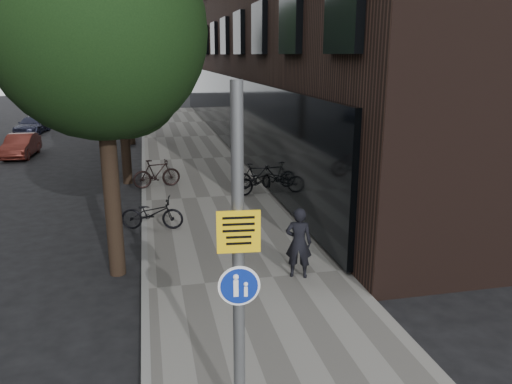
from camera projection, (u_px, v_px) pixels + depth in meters
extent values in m
plane|color=black|center=(279.00, 379.00, 7.71)|extent=(120.00, 120.00, 0.00)
cube|color=slate|center=(211.00, 198.00, 17.15)|extent=(4.50, 60.00, 0.12)
cube|color=slate|center=(144.00, 202.00, 16.69)|extent=(0.15, 60.00, 0.13)
cylinder|color=black|center=(113.00, 207.00, 10.98)|extent=(0.36, 0.36, 3.20)
sphere|color=black|center=(99.00, 31.00, 9.99)|extent=(4.40, 4.40, 4.40)
sphere|color=black|center=(124.00, 80.00, 11.09)|extent=(2.64, 2.64, 2.64)
cylinder|color=black|center=(125.00, 143.00, 18.98)|extent=(0.36, 0.36, 3.20)
sphere|color=black|center=(118.00, 41.00, 17.99)|extent=(5.00, 5.00, 5.00)
sphere|color=black|center=(132.00, 69.00, 19.09)|extent=(3.00, 3.00, 3.00)
cylinder|color=black|center=(130.00, 115.00, 27.45)|extent=(0.36, 0.36, 3.20)
sphere|color=black|center=(126.00, 45.00, 26.46)|extent=(5.00, 5.00, 5.00)
sphere|color=black|center=(135.00, 65.00, 27.57)|extent=(3.00, 3.00, 3.00)
cylinder|color=#595B5E|center=(238.00, 268.00, 6.03)|extent=(0.15, 0.15, 4.46)
cube|color=gold|center=(238.00, 229.00, 5.90)|extent=(0.52, 0.08, 0.51)
cylinder|color=navy|center=(239.00, 283.00, 6.08)|extent=(0.45, 0.06, 0.46)
cylinder|color=white|center=(239.00, 283.00, 6.08)|extent=(0.51, 0.07, 0.51)
imported|color=black|center=(299.00, 243.00, 10.78)|extent=(0.67, 0.55, 1.58)
imported|color=black|center=(260.00, 180.00, 17.43)|extent=(1.92, 1.13, 0.95)
imported|color=black|center=(257.00, 176.00, 17.92)|extent=(1.68, 0.70, 0.98)
imported|color=black|center=(152.00, 213.00, 13.87)|extent=(1.82, 0.95, 0.91)
imported|color=black|center=(157.00, 173.00, 18.22)|extent=(1.80, 0.81, 1.04)
imported|color=#4C1B15|center=(21.00, 146.00, 24.27)|extent=(1.33, 3.41, 1.11)
imported|color=black|center=(33.00, 125.00, 31.56)|extent=(1.97, 3.84, 1.07)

